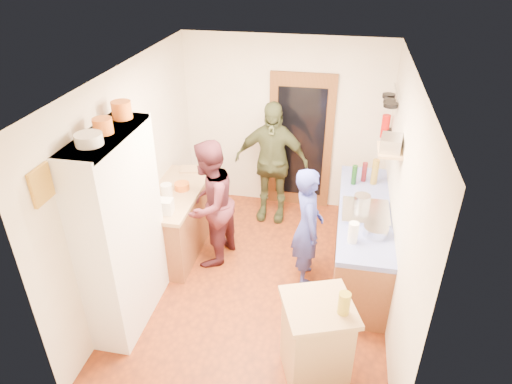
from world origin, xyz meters
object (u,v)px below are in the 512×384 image
(island_base, at_px, (316,343))
(person_left, at_px, (213,203))
(hutch_body, at_px, (122,233))
(right_counter_base, at_px, (361,241))
(person_back, at_px, (272,163))
(person_hob, at_px, (310,228))

(island_base, relative_size, person_left, 0.51)
(hutch_body, height_order, right_counter_base, hutch_body)
(right_counter_base, relative_size, person_back, 1.21)
(right_counter_base, height_order, person_back, person_back)
(person_back, bearing_deg, island_base, -70.79)
(hutch_body, bearing_deg, person_back, 62.45)
(person_left, bearing_deg, island_base, 54.13)
(right_counter_base, height_order, person_left, person_left)
(right_counter_base, distance_m, island_base, 1.81)
(right_counter_base, distance_m, person_back, 1.71)
(hutch_body, xyz_separation_m, person_hob, (1.88, 0.96, -0.34))
(person_hob, height_order, person_back, person_back)
(person_left, height_order, person_back, person_back)
(right_counter_base, xyz_separation_m, person_hob, (-0.62, -0.34, 0.34))
(hutch_body, distance_m, person_back, 2.60)
(island_base, relative_size, person_hob, 0.56)
(right_counter_base, distance_m, person_hob, 0.79)
(right_counter_base, height_order, island_base, island_base)
(hutch_body, distance_m, person_left, 1.35)
(hutch_body, xyz_separation_m, island_base, (2.07, -0.46, -0.67))
(person_hob, bearing_deg, island_base, 173.82)
(person_left, bearing_deg, person_back, 166.13)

